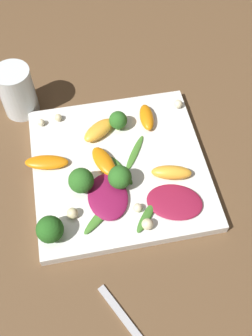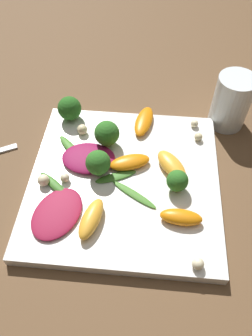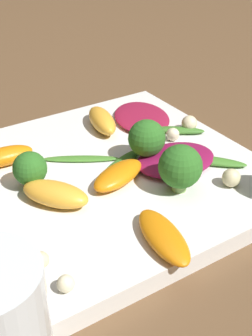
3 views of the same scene
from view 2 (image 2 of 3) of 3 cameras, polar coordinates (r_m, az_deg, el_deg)
ground_plane at (r=0.54m, az=-0.28°, el=-2.93°), size 2.40×2.40×0.00m
plate at (r=0.54m, az=-0.28°, el=-2.35°), size 0.30×0.30×0.02m
drinking_glass at (r=0.63m, az=17.88°, el=10.94°), size 0.07×0.07×0.10m
radicchio_leaf_0 at (r=0.55m, az=-6.53°, el=1.72°), size 0.09×0.07×0.01m
radicchio_leaf_1 at (r=0.50m, az=-11.92°, el=-7.71°), size 0.09×0.11×0.01m
orange_segment_0 at (r=0.54m, az=7.94°, el=0.50°), size 0.06×0.07×0.02m
orange_segment_1 at (r=0.54m, az=0.66°, el=1.02°), size 0.07×0.05×0.02m
orange_segment_2 at (r=0.48m, az=-6.07°, el=-8.77°), size 0.04×0.07×0.02m
orange_segment_3 at (r=0.48m, az=9.56°, el=-8.44°), size 0.06×0.03×0.02m
orange_segment_4 at (r=0.60m, az=3.14°, el=8.15°), size 0.04×0.08×0.01m
broccoli_floret_0 at (r=0.61m, az=-9.81°, el=10.18°), size 0.04×0.04×0.05m
broccoli_floret_1 at (r=0.56m, az=-3.35°, el=5.99°), size 0.04×0.04×0.05m
broccoli_floret_2 at (r=0.51m, az=8.93°, el=-2.25°), size 0.03×0.03×0.04m
broccoli_floret_3 at (r=0.51m, az=-4.88°, el=0.89°), size 0.04×0.04×0.05m
arugula_sprig_0 at (r=0.57m, az=-9.16°, el=2.96°), size 0.07×0.08×0.01m
arugula_sprig_1 at (r=0.53m, az=-12.45°, el=-2.79°), size 0.06×0.05×0.01m
arugula_sprig_2 at (r=0.53m, az=-1.80°, el=-1.61°), size 0.07×0.04×0.00m
arugula_sprig_3 at (r=0.51m, az=1.39°, el=-4.62°), size 0.08×0.05×0.00m
macadamia_nut_0 at (r=0.53m, az=-10.61°, el=-1.68°), size 0.02×0.02×0.02m
macadamia_nut_1 at (r=0.59m, az=-7.62°, el=6.67°), size 0.02×0.02×0.02m
macadamia_nut_2 at (r=0.59m, az=12.51°, el=5.32°), size 0.01×0.01×0.01m
macadamia_nut_3 at (r=0.46m, az=12.42°, el=-15.97°), size 0.02×0.02×0.02m
macadamia_nut_4 at (r=0.53m, az=-14.19°, el=-2.07°), size 0.02×0.02×0.02m
macadamia_nut_5 at (r=0.61m, az=11.85°, el=7.60°), size 0.01×0.01×0.01m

